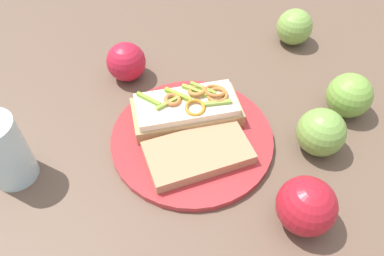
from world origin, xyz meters
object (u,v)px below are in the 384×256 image
apple_0 (321,132)px  apple_1 (349,95)px  apple_3 (126,62)px  drinking_glass (3,151)px  plate (192,138)px  apple_2 (306,206)px  bread_slice_side (198,153)px  apple_4 (294,27)px  sandwich (187,109)px

apple_0 → apple_1: (-0.03, 0.10, 0.00)m
apple_3 → drinking_glass: bearing=-69.7°
plate → apple_3: apple_3 is taller
drinking_glass → apple_2: bearing=43.4°
plate → bread_slice_side: 0.05m
apple_1 → apple_2: bearing=-64.8°
plate → bread_slice_side: (0.04, -0.02, 0.02)m
apple_2 → drinking_glass: drinking_glass is taller
bread_slice_side → apple_4: (-0.13, 0.35, 0.02)m
apple_1 → apple_3: (-0.31, -0.26, -0.00)m
apple_0 → apple_4: size_ratio=1.05×
sandwich → apple_4: (-0.05, 0.31, 0.00)m
bread_slice_side → drinking_glass: size_ratio=1.38×
drinking_glass → sandwich: bearing=76.2°
apple_0 → apple_2: apple_2 is taller
apple_1 → apple_4: apple_1 is taller
apple_1 → drinking_glass: bearing=-112.3°
plate → apple_4: bearing=105.8°
apple_0 → sandwich: bearing=-141.2°
apple_0 → drinking_glass: (-0.24, -0.41, 0.02)m
apple_0 → drinking_glass: 0.48m
apple_2 → drinking_glass: bearing=-136.6°
sandwich → apple_4: bearing=33.4°
plate → bread_slice_side: bread_slice_side is taller
apple_3 → bread_slice_side: bearing=-2.7°
sandwich → apple_3: bearing=122.2°
bread_slice_side → apple_0: (0.09, 0.17, 0.02)m
bread_slice_side → apple_0: 0.20m
sandwich → apple_4: 0.32m
plate → bread_slice_side: bearing=-23.5°
plate → apple_2: size_ratio=3.26×
apple_1 → drinking_glass: 0.56m
bread_slice_side → apple_4: bearing=37.1°
plate → apple_1: bearing=68.0°
plate → bread_slice_side: size_ratio=1.67×
apple_0 → apple_2: 0.14m
plate → apple_0: size_ratio=3.46×
apple_2 → sandwich: bearing=-175.5°
apple_4 → apple_3: bearing=-107.8°
apple_0 → drinking_glass: size_ratio=0.66×
apple_0 → apple_2: (0.08, -0.12, 0.00)m
sandwich → apple_0: bearing=-27.7°
sandwich → apple_1: apple_1 is taller
apple_0 → apple_3: apple_0 is taller
apple_0 → plate: bearing=-130.1°
plate → drinking_glass: drinking_glass is taller
sandwich → apple_2: (0.25, 0.02, 0.01)m
apple_2 → apple_3: apple_2 is taller
apple_0 → apple_3: 0.37m
bread_slice_side → apple_1: bearing=2.9°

